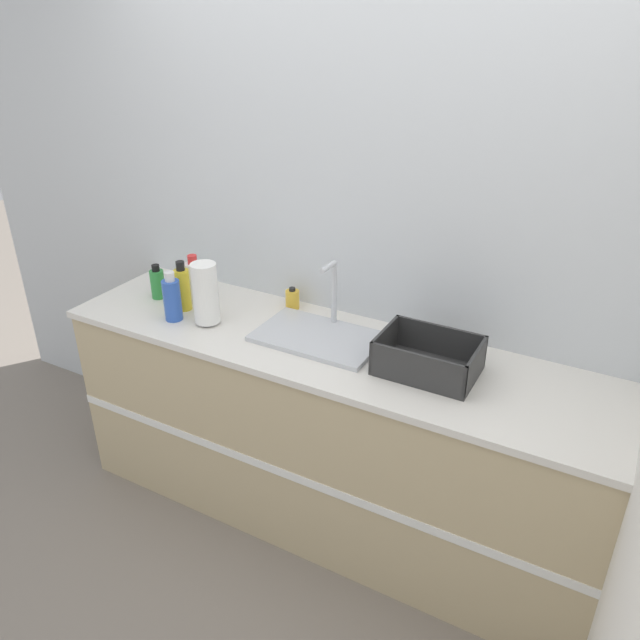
# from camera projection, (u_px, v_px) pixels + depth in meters

# --- Properties ---
(ground_plane) EXTENTS (12.00, 12.00, 0.00)m
(ground_plane) POSITION_uv_depth(u_px,v_px,m) (295.00, 555.00, 2.76)
(ground_plane) COLOR slate
(wall_back) EXTENTS (4.76, 0.06, 2.60)m
(wall_back) POSITION_uv_depth(u_px,v_px,m) (366.00, 234.00, 2.66)
(wall_back) COLOR silver
(wall_back) RESTS_ON ground_plane
(counter_cabinet) EXTENTS (2.39, 0.62, 0.92)m
(counter_cabinet) POSITION_uv_depth(u_px,v_px,m) (328.00, 434.00, 2.78)
(counter_cabinet) COLOR tan
(counter_cabinet) RESTS_ON ground_plane
(sink) EXTENTS (0.52, 0.32, 0.31)m
(sink) POSITION_uv_depth(u_px,v_px,m) (319.00, 334.00, 2.61)
(sink) COLOR silver
(sink) RESTS_ON counter_cabinet
(paper_towel_roll) EXTENTS (0.11, 0.11, 0.28)m
(paper_towel_roll) POSITION_uv_depth(u_px,v_px,m) (205.00, 294.00, 2.68)
(paper_towel_roll) COLOR #4C4C51
(paper_towel_roll) RESTS_ON counter_cabinet
(dish_rack) EXTENTS (0.37, 0.26, 0.14)m
(dish_rack) POSITION_uv_depth(u_px,v_px,m) (428.00, 360.00, 2.36)
(dish_rack) COLOR #2D2D2D
(dish_rack) RESTS_ON counter_cabinet
(bottle_yellow) EXTENTS (0.07, 0.07, 0.23)m
(bottle_yellow) POSITION_uv_depth(u_px,v_px,m) (183.00, 288.00, 2.82)
(bottle_yellow) COLOR yellow
(bottle_yellow) RESTS_ON counter_cabinet
(bottle_blue) EXTENTS (0.08, 0.08, 0.23)m
(bottle_blue) POSITION_uv_depth(u_px,v_px,m) (172.00, 299.00, 2.73)
(bottle_blue) COLOR #2D56B7
(bottle_blue) RESTS_ON counter_cabinet
(bottle_white_spray) EXTENTS (0.08, 0.08, 0.23)m
(bottle_white_spray) POSITION_uv_depth(u_px,v_px,m) (194.00, 281.00, 2.91)
(bottle_white_spray) COLOR white
(bottle_white_spray) RESTS_ON counter_cabinet
(bottle_green) EXTENTS (0.07, 0.07, 0.17)m
(bottle_green) POSITION_uv_depth(u_px,v_px,m) (158.00, 283.00, 2.95)
(bottle_green) COLOR #2D8C3D
(bottle_green) RESTS_ON counter_cabinet
(soap_dispenser) EXTENTS (0.06, 0.06, 0.10)m
(soap_dispenser) POSITION_uv_depth(u_px,v_px,m) (292.00, 299.00, 2.86)
(soap_dispenser) COLOR gold
(soap_dispenser) RESTS_ON counter_cabinet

